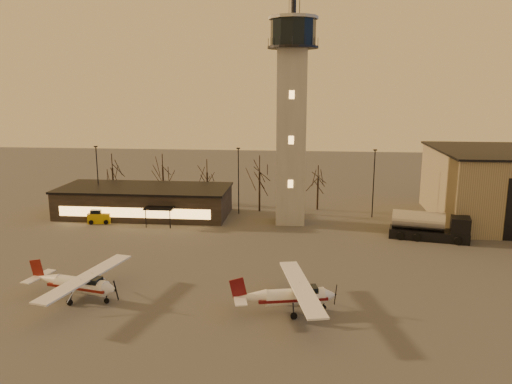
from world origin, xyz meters
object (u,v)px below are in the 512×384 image
cessna_front (296,299)px  terminal (145,201)px  cessna_rear (83,288)px  service_cart (99,218)px  control_tower (292,107)px  fuel_truck (429,228)px

cessna_front → terminal: bearing=114.5°
terminal → cessna_rear: size_ratio=2.07×
cessna_rear → service_cart: cessna_rear is taller
cessna_front → service_cart: 38.55m
control_tower → cessna_rear: size_ratio=2.65×
control_tower → cessna_rear: (-17.92, -28.41, -15.17)m
control_tower → terminal: (-21.99, 1.98, -14.17)m
cessna_rear → fuel_truck: fuel_truck is taller
cessna_front → service_cart: (-28.52, 25.92, -0.40)m
control_tower → cessna_rear: bearing=-122.2°
fuel_truck → service_cart: fuel_truck is taller
cessna_front → cessna_rear: cessna_rear is taller
cessna_rear → fuel_truck: bearing=44.2°
terminal → fuel_truck: size_ratio=2.53×
service_cart → control_tower: bearing=-2.6°
terminal → cessna_front: (23.43, -30.91, -1.00)m
cessna_rear → fuel_truck: (35.66, 22.05, 0.26)m
terminal → control_tower: bearing=-5.1°
control_tower → terminal: size_ratio=1.28×
control_tower → service_cart: bearing=-173.7°
fuel_truck → service_cart: 44.97m
cessna_rear → fuel_truck: 41.93m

